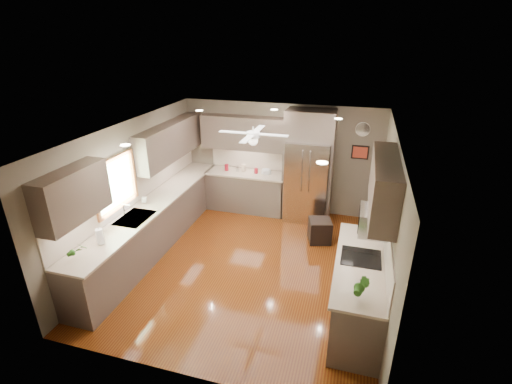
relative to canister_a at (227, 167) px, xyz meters
The scene contains 28 objects.
floor 2.69m from the canister_a, 61.15° to the right, with size 5.00×5.00×0.00m, color #4A1B09.
ceiling 2.90m from the canister_a, 61.15° to the right, with size 5.00×5.00×0.00m, color white.
wall_back 1.26m from the canister_a, 14.82° to the left, with size 4.50×4.50×0.00m, color #696050.
wall_front 4.84m from the canister_a, 75.60° to the right, with size 4.50×4.50×0.00m, color #696050.
wall_left 2.43m from the canister_a, 115.66° to the right, with size 5.00×5.00×0.00m, color #696050.
wall_right 4.09m from the canister_a, 32.30° to the right, with size 5.00×5.00×0.00m, color #696050.
canister_a is the anchor object (origin of this frame).
canister_b 0.27m from the canister_a, ahead, with size 0.08×0.08×0.13m, color silver.
canister_c 0.40m from the canister_a, ahead, with size 0.10×0.10×0.16m, color beige.
canister_d 0.71m from the canister_a, ahead, with size 0.08×0.08×0.13m, color maroon.
soap_bottle 2.28m from the canister_a, 112.30° to the right, with size 0.08×0.08×0.17m, color white.
potted_plant_left 4.10m from the canister_a, 100.77° to the right, with size 0.16×0.11×0.31m, color #28601B.
potted_plant_right 4.90m from the canister_a, 50.36° to the right, with size 0.17×0.14×0.31m, color #28601B.
bowl 0.95m from the canister_a, ahead, with size 0.23×0.23×0.06m, color beige.
left_run 2.23m from the canister_a, 110.32° to the right, with size 0.65×4.70×1.45m.
back_run 0.72m from the canister_a, ahead, with size 1.85×0.65×1.45m.
uppers 1.76m from the canister_a, 72.62° to the right, with size 4.50×4.70×0.95m.
window 2.92m from the canister_a, 110.79° to the right, with size 0.05×1.12×0.92m.
sink 2.78m from the canister_a, 105.22° to the right, with size 0.50×0.70×0.32m.
refrigerator 1.91m from the canister_a, ahead, with size 1.06×0.75×2.45m.
right_run 4.36m from the canister_a, 43.60° to the right, with size 0.70×2.20×1.45m.
microwave 4.25m from the canister_a, 40.25° to the right, with size 0.43×0.55×0.34m.
ceiling_fan 2.59m from the canister_a, 57.44° to the right, with size 1.18×1.18×0.32m.
recessed_lights 2.59m from the canister_a, 56.90° to the right, with size 2.84×3.14×0.01m.
wall_clock 3.14m from the canister_a, ahead, with size 0.30×0.03×0.30m.
framed_print 3.01m from the canister_a, ahead, with size 0.36×0.03×0.30m.
stool 2.66m from the canister_a, 22.96° to the right, with size 0.53×0.53×0.49m.
paper_towel 3.67m from the canister_a, 101.37° to the right, with size 0.11×0.11×0.27m.
Camera 1 is at (1.69, -5.45, 3.94)m, focal length 26.00 mm.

